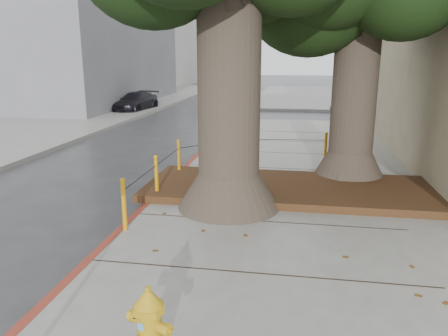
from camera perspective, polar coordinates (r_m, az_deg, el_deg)
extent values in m
plane|color=#28282B|center=(6.44, -0.51, -14.39)|extent=(140.00, 140.00, 0.00)
cube|color=slate|center=(36.04, 17.71, 8.91)|extent=(16.00, 20.00, 0.15)
cube|color=maroon|center=(9.11, -10.25, -5.25)|extent=(0.14, 26.00, 0.16)
cube|color=black|center=(9.88, 8.61, -2.66)|extent=(6.40, 2.60, 0.16)
cube|color=slate|center=(31.99, -21.69, 18.64)|extent=(12.00, 16.00, 12.00)
cube|color=silver|center=(53.84, -10.60, 18.85)|extent=(12.00, 18.00, 15.00)
cone|color=#4C3F33|center=(8.75, 0.63, -2.90)|extent=(2.04, 2.04, 0.70)
cylinder|color=#4C3F33|center=(8.38, 0.66, 10.48)|extent=(1.20, 1.20, 4.22)
cone|color=#4C3F33|center=(11.14, 16.01, 0.33)|extent=(1.77, 1.77, 0.70)
cylinder|color=#4C3F33|center=(10.86, 16.68, 9.68)|extent=(1.04, 1.04, 3.84)
cylinder|color=orange|center=(7.76, -12.93, -4.78)|extent=(0.08, 0.08, 0.90)
sphere|color=orange|center=(7.63, -13.12, -1.59)|extent=(0.09, 0.09, 0.09)
cylinder|color=orange|center=(9.37, -8.80, -1.26)|extent=(0.08, 0.08, 0.90)
sphere|color=orange|center=(9.26, -8.90, 1.42)|extent=(0.09, 0.09, 0.09)
cylinder|color=orange|center=(11.04, -5.90, 1.22)|extent=(0.08, 0.08, 0.90)
sphere|color=orange|center=(10.95, -5.96, 3.52)|extent=(0.09, 0.09, 0.09)
cylinder|color=orange|center=(12.20, 2.79, 2.54)|extent=(0.08, 0.08, 0.90)
sphere|color=orange|center=(12.11, 2.82, 4.63)|extent=(0.09, 0.09, 0.09)
cylinder|color=orange|center=(12.34, 13.10, 2.32)|extent=(0.08, 0.08, 0.90)
sphere|color=orange|center=(12.26, 13.22, 4.38)|extent=(0.09, 0.09, 0.09)
cylinder|color=black|center=(8.48, -10.75, -1.12)|extent=(0.02, 1.80, 0.02)
cylinder|color=black|center=(10.14, -7.28, 1.56)|extent=(0.02, 1.80, 0.02)
cylinder|color=black|center=(11.53, -1.35, 3.23)|extent=(1.51, 1.51, 0.02)
cylinder|color=black|center=(12.17, 8.02, 3.69)|extent=(2.20, 0.22, 0.02)
cylinder|color=gold|center=(4.60, -9.64, -20.64)|extent=(0.31, 0.31, 0.55)
cylinder|color=gold|center=(4.44, -9.80, -17.64)|extent=(0.41, 0.41, 0.08)
cone|color=gold|center=(4.39, -9.86, -16.49)|extent=(0.39, 0.39, 0.15)
cylinder|color=gold|center=(4.34, -9.91, -15.37)|extent=(0.08, 0.08, 0.05)
cylinder|color=gold|center=(4.61, -11.10, -18.68)|extent=(0.18, 0.15, 0.10)
cylinder|color=gold|center=(4.45, -8.26, -19.89)|extent=(0.18, 0.15, 0.10)
cube|color=#5999D8|center=(4.44, -10.83, -19.73)|extent=(0.07, 0.03, 0.08)
imported|color=#A5A4A9|center=(24.43, 18.34, 7.93)|extent=(4.03, 2.06, 1.31)
imported|color=maroon|center=(25.27, 24.92, 7.53)|extent=(4.12, 1.74, 1.32)
imported|color=black|center=(25.94, -11.46, 8.47)|extent=(1.93, 3.93, 1.10)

